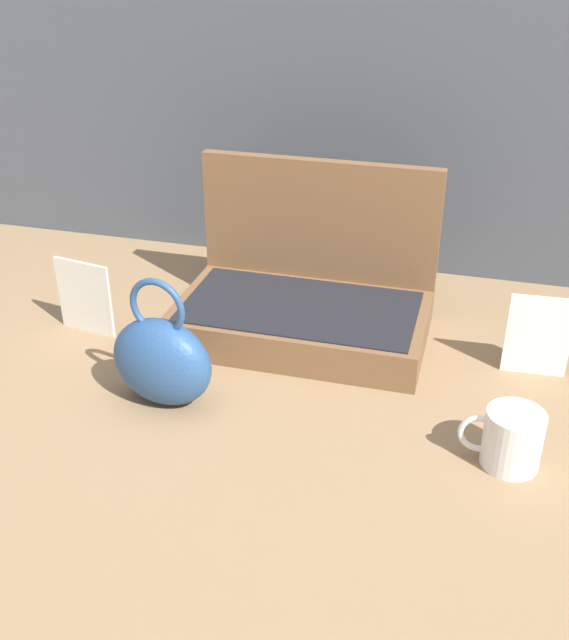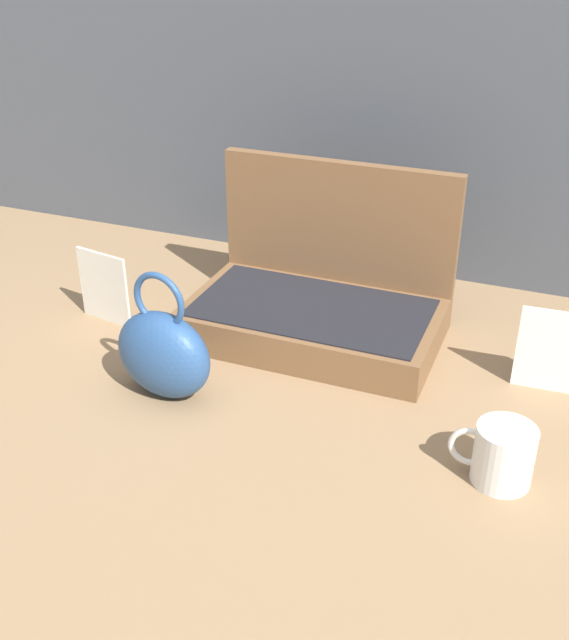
{
  "view_description": "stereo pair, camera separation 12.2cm",
  "coord_description": "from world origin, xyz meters",
  "px_view_note": "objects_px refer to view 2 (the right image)",
  "views": [
    {
      "loc": [
        0.26,
        -1.05,
        0.73
      ],
      "look_at": [
        -0.02,
        -0.02,
        0.15
      ],
      "focal_mm": 42.47,
      "sensor_mm": 36.0,
      "label": 1
    },
    {
      "loc": [
        0.38,
        -1.01,
        0.73
      ],
      "look_at": [
        -0.02,
        -0.02,
        0.15
      ],
      "focal_mm": 42.47,
      "sensor_mm": 36.0,
      "label": 2
    }
  ],
  "objects_px": {
    "open_suitcase": "(319,299)",
    "coffee_mug": "(502,454)",
    "info_card_left": "(104,287)",
    "poster_card_right": "(550,351)",
    "teal_pouch_handbag": "(163,353)"
  },
  "relations": [
    {
      "from": "open_suitcase",
      "to": "coffee_mug",
      "type": "distance_m",
      "value": 0.5
    },
    {
      "from": "open_suitcase",
      "to": "poster_card_right",
      "type": "relative_size",
      "value": 3.12
    },
    {
      "from": "teal_pouch_handbag",
      "to": "poster_card_right",
      "type": "relative_size",
      "value": 1.51
    },
    {
      "from": "info_card_left",
      "to": "poster_card_right",
      "type": "distance_m",
      "value": 0.84
    },
    {
      "from": "info_card_left",
      "to": "coffee_mug",
      "type": "bearing_deg",
      "value": -4.23
    },
    {
      "from": "coffee_mug",
      "to": "info_card_left",
      "type": "height_order",
      "value": "info_card_left"
    },
    {
      "from": "open_suitcase",
      "to": "info_card_left",
      "type": "xyz_separation_m",
      "value": [
        -0.41,
        -0.12,
        0.0
      ]
    },
    {
      "from": "open_suitcase",
      "to": "teal_pouch_handbag",
      "type": "height_order",
      "value": "open_suitcase"
    },
    {
      "from": "open_suitcase",
      "to": "coffee_mug",
      "type": "xyz_separation_m",
      "value": [
        0.39,
        -0.32,
        -0.02
      ]
    },
    {
      "from": "open_suitcase",
      "to": "poster_card_right",
      "type": "distance_m",
      "value": 0.43
    },
    {
      "from": "coffee_mug",
      "to": "open_suitcase",
      "type": "bearing_deg",
      "value": 140.95
    },
    {
      "from": "coffee_mug",
      "to": "poster_card_right",
      "type": "bearing_deg",
      "value": 81.96
    },
    {
      "from": "info_card_left",
      "to": "poster_card_right",
      "type": "height_order",
      "value": "poster_card_right"
    },
    {
      "from": "teal_pouch_handbag",
      "to": "poster_card_right",
      "type": "bearing_deg",
      "value": 23.31
    },
    {
      "from": "coffee_mug",
      "to": "info_card_left",
      "type": "relative_size",
      "value": 0.83
    }
  ]
}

